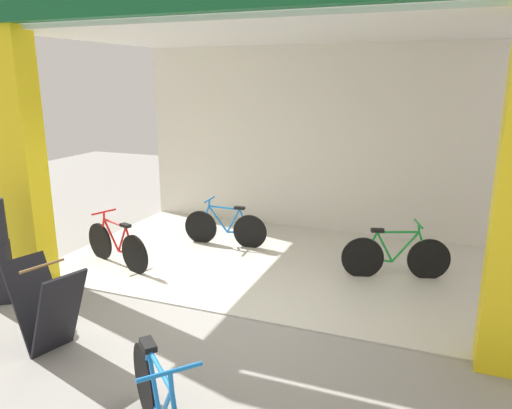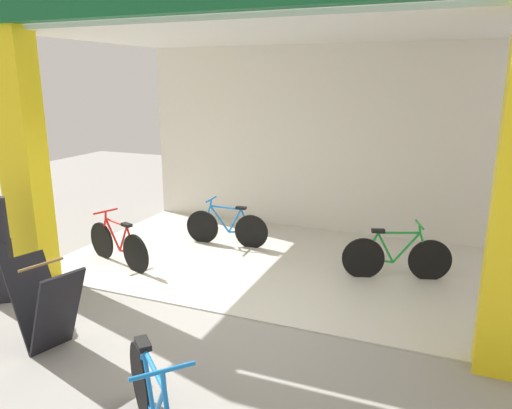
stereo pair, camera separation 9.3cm
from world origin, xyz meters
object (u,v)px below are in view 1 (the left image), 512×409
Objects in this scene: bicycle_inside_1 at (117,246)px; bicycle_inside_2 at (395,256)px; bicycle_inside_0 at (225,228)px; sandwich_board_sign at (47,308)px.

bicycle_inside_1 is 4.08m from bicycle_inside_2.
bicycle_inside_1 reaches higher than bicycle_inside_0.
sandwich_board_sign is (-3.14, -3.23, 0.14)m from bicycle_inside_2.
bicycle_inside_0 is at bearing 84.85° from sandwich_board_sign.
bicycle_inside_2 is 1.52× the size of sandwich_board_sign.
bicycle_inside_0 is at bearing 171.97° from bicycle_inside_2.
bicycle_inside_1 is at bearing -165.29° from bicycle_inside_2.
bicycle_inside_2 is 4.51m from sandwich_board_sign.
bicycle_inside_0 is 1.03× the size of bicycle_inside_1.
bicycle_inside_0 is 1.00× the size of bicycle_inside_2.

